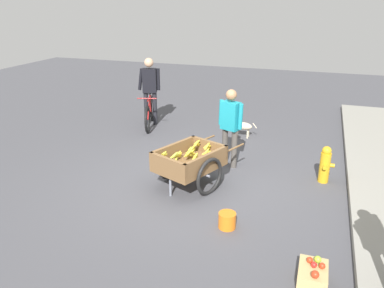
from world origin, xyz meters
name	(u,v)px	position (x,y,z in m)	size (l,w,h in m)	color
ground_plane	(194,183)	(0.00, 0.00, 0.00)	(24.00, 24.00, 0.00)	#47474C
fruit_cart	(190,162)	(0.13, -0.03, 0.44)	(1.81, 1.33, 0.72)	brown
vendor_person	(230,122)	(-0.92, 0.41, 0.89)	(0.31, 0.50, 1.50)	#4C4742
bicycle	(150,113)	(-2.68, -2.06, 0.35)	(1.60, 0.64, 0.85)	black
cyclist_person	(150,85)	(-2.82, -2.11, 1.02)	(0.29, 0.54, 1.69)	black
dog	(241,126)	(-2.62, 0.28, 0.27)	(0.19, 0.67, 0.40)	beige
fire_hydrant	(325,164)	(-0.78, 2.16, 0.33)	(0.25, 0.25, 0.67)	gold
plastic_bucket	(227,220)	(1.18, 0.90, 0.11)	(0.25, 0.25, 0.23)	orange
apple_crate	(313,275)	(1.99, 2.09, 0.12)	(0.44, 0.32, 0.31)	tan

